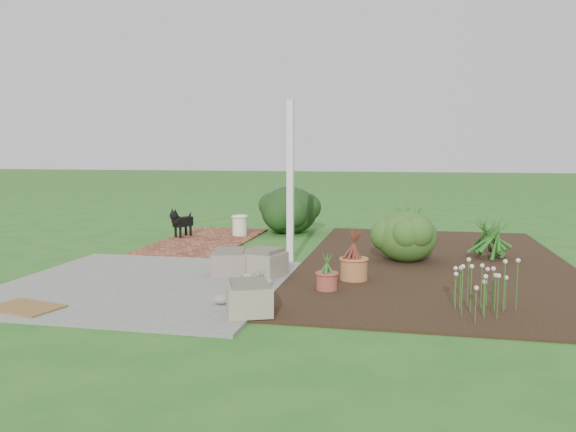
% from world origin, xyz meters
% --- Properties ---
extents(ground, '(80.00, 80.00, 0.00)m').
position_xyz_m(ground, '(0.00, 0.00, 0.00)').
color(ground, '#23641F').
rests_on(ground, ground).
extents(concrete_patio, '(3.50, 3.50, 0.04)m').
position_xyz_m(concrete_patio, '(-1.25, -1.75, 0.02)').
color(concrete_patio, slate).
rests_on(concrete_patio, ground).
extents(brick_path, '(1.60, 3.50, 0.04)m').
position_xyz_m(brick_path, '(-1.70, 1.75, 0.02)').
color(brick_path, brown).
rests_on(brick_path, ground).
extents(garden_bed, '(4.00, 7.00, 0.03)m').
position_xyz_m(garden_bed, '(2.50, 0.50, 0.01)').
color(garden_bed, black).
rests_on(garden_bed, ground).
extents(veranda_post, '(0.10, 0.10, 2.50)m').
position_xyz_m(veranda_post, '(0.30, 0.10, 1.25)').
color(veranda_post, white).
rests_on(veranda_post, ground).
extents(stone_trough_near, '(0.59, 0.59, 0.30)m').
position_xyz_m(stone_trough_near, '(0.46, -2.81, 0.19)').
color(stone_trough_near, gray).
rests_on(stone_trough_near, concrete_patio).
extents(stone_trough_mid, '(0.55, 0.55, 0.31)m').
position_xyz_m(stone_trough_mid, '(-0.31, -1.07, 0.19)').
color(stone_trough_mid, '#726557').
rests_on(stone_trough_mid, concrete_patio).
extents(stone_trough_far, '(0.62, 0.62, 0.32)m').
position_xyz_m(stone_trough_far, '(0.18, -1.05, 0.20)').
color(stone_trough_far, '#736357').
rests_on(stone_trough_far, concrete_patio).
extents(coir_doormat, '(0.83, 0.63, 0.02)m').
position_xyz_m(coir_doormat, '(-1.96, -3.11, 0.05)').
color(coir_doormat, brown).
rests_on(coir_doormat, concrete_patio).
extents(black_dog, '(0.33, 0.59, 0.53)m').
position_xyz_m(black_dog, '(-2.31, 2.02, 0.36)').
color(black_dog, black).
rests_on(black_dog, brick_path).
extents(cream_ceramic_urn, '(0.36, 0.36, 0.39)m').
position_xyz_m(cream_ceramic_urn, '(-1.23, 2.47, 0.24)').
color(cream_ceramic_urn, '#F0E3C5').
rests_on(cream_ceramic_urn, brick_path).
extents(evergreen_shrub, '(0.99, 0.99, 0.80)m').
position_xyz_m(evergreen_shrub, '(2.05, 0.52, 0.43)').
color(evergreen_shrub, '#1A3B0E').
rests_on(evergreen_shrub, garden_bed).
extents(agapanthus_clump_back, '(1.04, 1.04, 0.82)m').
position_xyz_m(agapanthus_clump_back, '(3.38, 0.99, 0.44)').
color(agapanthus_clump_back, '#173F0D').
rests_on(agapanthus_clump_back, garden_bed).
extents(agapanthus_clump_front, '(1.09, 1.09, 0.84)m').
position_xyz_m(agapanthus_clump_front, '(2.12, 2.44, 0.45)').
color(agapanthus_clump_front, '#113A0C').
rests_on(agapanthus_clump_front, garden_bed).
extents(pink_flower_patch, '(0.99, 0.99, 0.55)m').
position_xyz_m(pink_flower_patch, '(2.90, -2.29, 0.30)').
color(pink_flower_patch, '#113D0F').
rests_on(pink_flower_patch, garden_bed).
extents(terracotta_pot_bronze, '(0.41, 0.41, 0.29)m').
position_xyz_m(terracotta_pot_bronze, '(1.38, -0.97, 0.18)').
color(terracotta_pot_bronze, '#A76638').
rests_on(terracotta_pot_bronze, garden_bed).
extents(terracotta_pot_small_left, '(0.34, 0.34, 0.22)m').
position_xyz_m(terracotta_pot_small_left, '(1.11, -1.59, 0.14)').
color(terracotta_pot_small_left, '#984433').
rests_on(terracotta_pot_small_left, garden_bed).
extents(terracotta_pot_small_right, '(0.25, 0.25, 0.21)m').
position_xyz_m(terracotta_pot_small_right, '(0.52, -2.56, 0.13)').
color(terracotta_pot_small_right, '#B6703D').
rests_on(terracotta_pot_small_right, garden_bed).
extents(purple_flowering_bush, '(1.41, 1.41, 1.02)m').
position_xyz_m(purple_flowering_bush, '(-0.38, 3.28, 0.51)').
color(purple_flowering_bush, black).
rests_on(purple_flowering_bush, ground).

